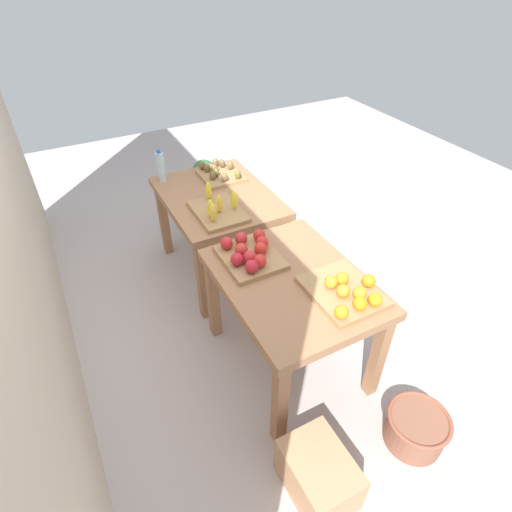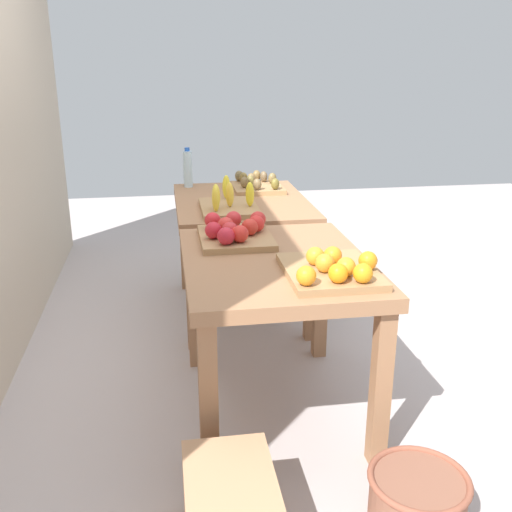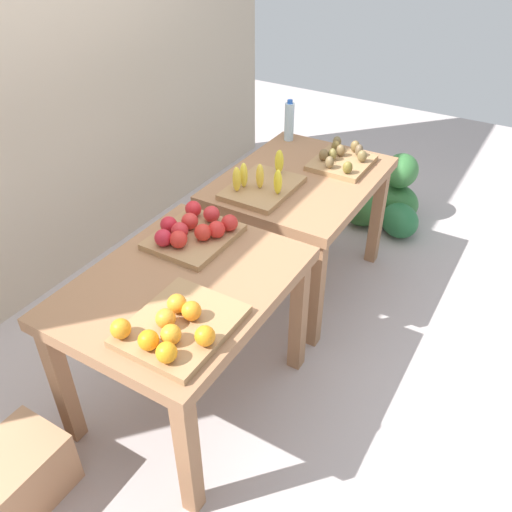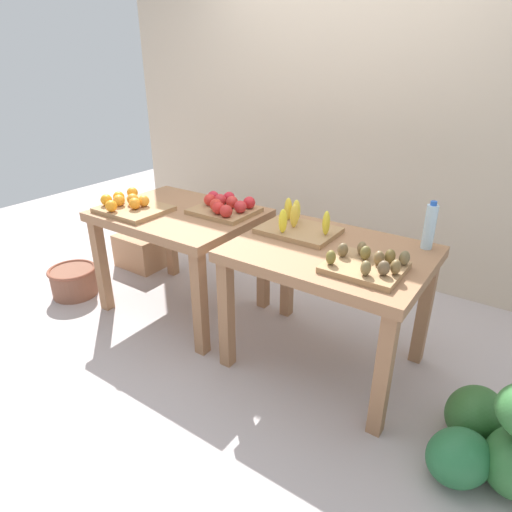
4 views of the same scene
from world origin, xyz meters
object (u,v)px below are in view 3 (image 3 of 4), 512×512
(display_table_left, at_px, (184,300))
(kiwi_bin, at_px, (342,159))
(apple_bin, at_px, (194,231))
(banana_crate, at_px, (262,184))
(display_table_right, at_px, (300,193))
(watermelon_pile, at_px, (389,201))
(orange_bin, at_px, (176,326))
(water_bottle, at_px, (289,121))
(cardboard_produce_box, at_px, (16,477))

(display_table_left, xyz_separation_m, kiwi_bin, (1.37, -0.14, 0.14))
(apple_bin, relative_size, banana_crate, 0.91)
(kiwi_bin, bearing_deg, display_table_right, 151.78)
(apple_bin, height_order, watermelon_pile, apple_bin)
(orange_bin, distance_m, watermelon_pile, 2.42)
(orange_bin, height_order, kiwi_bin, orange_bin)
(banana_crate, relative_size, watermelon_pile, 0.65)
(water_bottle, xyz_separation_m, watermelon_pile, (0.54, -0.57, -0.68))
(orange_bin, bearing_deg, apple_bin, 30.30)
(apple_bin, height_order, cardboard_produce_box, apple_bin)
(display_table_left, height_order, orange_bin, orange_bin)
(water_bottle, distance_m, watermelon_pile, 1.04)
(display_table_left, xyz_separation_m, apple_bin, (0.28, 0.14, 0.15))
(display_table_right, relative_size, water_bottle, 3.95)
(watermelon_pile, xyz_separation_m, cardboard_produce_box, (-2.88, 0.57, -0.04))
(apple_bin, distance_m, watermelon_pile, 1.94)
(display_table_right, xyz_separation_m, orange_bin, (-1.39, -0.18, 0.15))
(display_table_left, xyz_separation_m, orange_bin, (-0.27, -0.18, 0.15))
(banana_crate, relative_size, cardboard_produce_box, 1.10)
(banana_crate, height_order, water_bottle, water_bottle)
(display_table_left, height_order, banana_crate, banana_crate)
(kiwi_bin, relative_size, water_bottle, 1.39)
(display_table_right, distance_m, apple_bin, 0.86)
(display_table_left, relative_size, cardboard_produce_box, 2.60)
(display_table_right, relative_size, apple_bin, 2.60)
(cardboard_produce_box, bearing_deg, kiwi_bin, -11.37)
(watermelon_pile, bearing_deg, cardboard_produce_box, 168.88)
(orange_bin, distance_m, apple_bin, 0.64)
(orange_bin, bearing_deg, display_table_left, 34.00)
(orange_bin, xyz_separation_m, apple_bin, (0.55, 0.32, 0.01))
(orange_bin, height_order, watermelon_pile, orange_bin)
(apple_bin, bearing_deg, water_bottle, 7.37)
(display_table_left, relative_size, water_bottle, 3.95)
(apple_bin, xyz_separation_m, cardboard_produce_box, (-1.08, 0.16, -0.65))
(orange_bin, relative_size, water_bottle, 1.67)
(banana_crate, distance_m, cardboard_produce_box, 1.78)
(orange_bin, height_order, banana_crate, banana_crate)
(orange_bin, distance_m, banana_crate, 1.16)
(display_table_left, height_order, kiwi_bin, kiwi_bin)
(display_table_left, xyz_separation_m, banana_crate, (0.86, 0.11, 0.15))
(display_table_left, distance_m, cardboard_produce_box, 0.98)
(display_table_right, distance_m, water_bottle, 0.57)
(display_table_right, bearing_deg, display_table_left, 180.00)
(water_bottle, bearing_deg, apple_bin, -172.63)
(orange_bin, xyz_separation_m, cardboard_produce_box, (-0.53, 0.48, -0.64))
(water_bottle, relative_size, cardboard_produce_box, 0.66)
(banana_crate, bearing_deg, cardboard_produce_box, 173.36)
(water_bottle, bearing_deg, display_table_right, -143.92)
(kiwi_bin, distance_m, water_bottle, 0.48)
(display_table_left, distance_m, water_bottle, 1.58)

